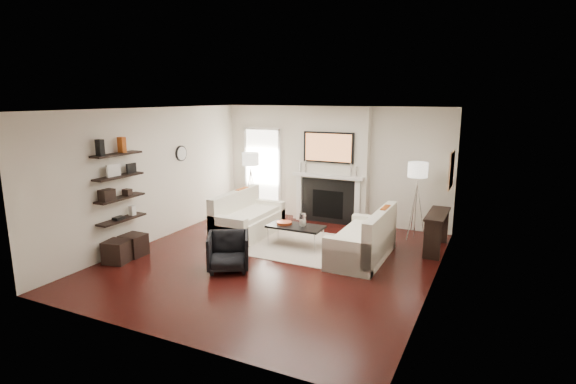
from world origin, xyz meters
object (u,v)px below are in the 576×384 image
at_px(loveseat_left_base, 249,226).
at_px(loveseat_right_base, 361,247).
at_px(coffee_table, 296,227).
at_px(lamp_left_shade, 251,159).
at_px(armchair, 228,250).
at_px(ottoman_near, 134,245).
at_px(lamp_right_shade, 418,170).

relative_size(loveseat_left_base, loveseat_right_base, 1.00).
height_order(coffee_table, lamp_left_shade, lamp_left_shade).
height_order(armchair, ottoman_near, armchair).
height_order(lamp_left_shade, lamp_right_shade, same).
distance_m(lamp_right_shade, ottoman_near, 5.77).
bearing_deg(coffee_table, lamp_left_shade, 141.69).
bearing_deg(lamp_right_shade, loveseat_right_base, -111.04).
relative_size(coffee_table, lamp_right_shade, 2.75).
bearing_deg(lamp_left_shade, ottoman_near, -100.71).
distance_m(armchair, lamp_left_shade, 3.56).
bearing_deg(armchair, loveseat_right_base, 8.03).
bearing_deg(coffee_table, armchair, -107.75).
bearing_deg(loveseat_left_base, lamp_right_shade, 22.71).
bearing_deg(loveseat_left_base, lamp_left_shade, 118.09).
bearing_deg(armchair, lamp_right_shade, 20.97).
height_order(loveseat_right_base, lamp_left_shade, lamp_left_shade).
height_order(loveseat_right_base, ottoman_near, loveseat_right_base).
distance_m(loveseat_right_base, ottoman_near, 4.23).
bearing_deg(lamp_left_shade, loveseat_right_base, -26.13).
relative_size(loveseat_right_base, lamp_right_shade, 4.50).
relative_size(armchair, lamp_right_shade, 1.75).
height_order(loveseat_left_base, ottoman_near, loveseat_left_base).
bearing_deg(coffee_table, ottoman_near, -144.30).
relative_size(loveseat_left_base, lamp_left_shade, 4.50).
relative_size(coffee_table, armchair, 1.57).
bearing_deg(lamp_left_shade, coffee_table, -38.31).
xyz_separation_m(loveseat_right_base, ottoman_near, (-3.88, -1.68, -0.01)).
xyz_separation_m(coffee_table, armchair, (-0.52, -1.62, -0.05)).
bearing_deg(loveseat_right_base, armchair, -141.58).
relative_size(loveseat_right_base, lamp_left_shade, 4.50).
xyz_separation_m(loveseat_right_base, lamp_left_shade, (-3.26, 1.60, 1.24)).
relative_size(loveseat_left_base, lamp_right_shade, 4.50).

